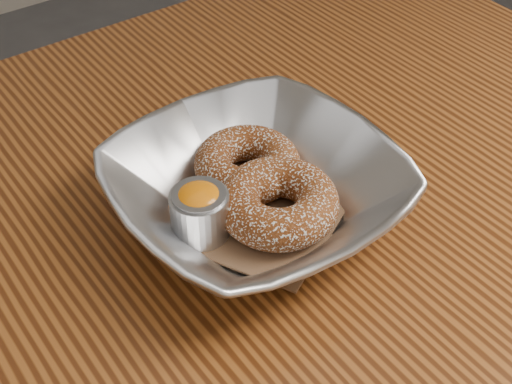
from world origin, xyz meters
TOP-DOWN VIEW (x-y plane):
  - table at (0.00, 0.00)m, footprint 1.20×0.80m
  - serving_bowl at (0.09, 0.00)m, footprint 0.25×0.25m
  - parchment at (0.09, 0.00)m, footprint 0.20×0.20m
  - donut_back at (0.11, 0.04)m, footprint 0.12×0.12m
  - donut_front at (0.10, -0.02)m, footprint 0.12×0.12m
  - ramekin at (0.04, 0.01)m, footprint 0.05×0.05m

SIDE VIEW (x-z plane):
  - table at x=0.00m, z-range 0.28..1.03m
  - parchment at x=0.09m, z-range 0.76..0.76m
  - donut_back at x=0.11m, z-range 0.76..0.79m
  - donut_front at x=0.10m, z-range 0.76..0.80m
  - serving_bowl at x=0.09m, z-range 0.75..0.81m
  - ramekin at x=0.04m, z-range 0.76..0.81m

